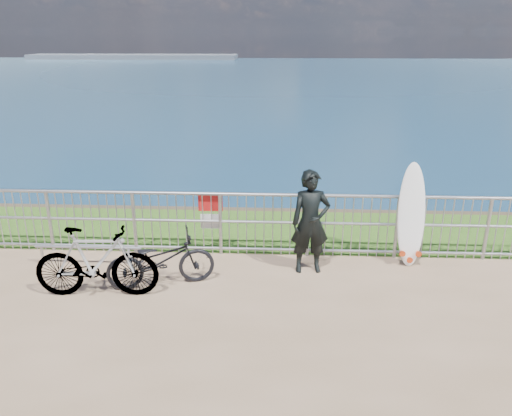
# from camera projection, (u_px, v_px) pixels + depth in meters

# --- Properties ---
(grass_strip) EXTENTS (120.00, 120.00, 0.00)m
(grass_strip) POSITION_uv_depth(u_px,v_px,m) (253.00, 230.00, 9.77)
(grass_strip) COLOR #2A5316
(grass_strip) RESTS_ON ground
(seascape) EXTENTS (260.00, 260.00, 5.00)m
(seascape) POSITION_uv_depth(u_px,v_px,m) (135.00, 59.00, 149.53)
(seascape) COLOR brown
(seascape) RESTS_ON ground
(railing) EXTENTS (10.06, 0.10, 1.13)m
(railing) POSITION_uv_depth(u_px,v_px,m) (250.00, 223.00, 8.54)
(railing) COLOR #96999F
(railing) RESTS_ON ground
(surfer) EXTENTS (0.66, 0.47, 1.68)m
(surfer) POSITION_uv_depth(u_px,v_px,m) (310.00, 222.00, 7.86)
(surfer) COLOR black
(surfer) RESTS_ON ground
(surfboard) EXTENTS (0.45, 0.41, 1.71)m
(surfboard) POSITION_uv_depth(u_px,v_px,m) (411.00, 219.00, 8.16)
(surfboard) COLOR white
(surfboard) RESTS_ON ground
(bicycle_near) EXTENTS (1.71, 1.02, 0.85)m
(bicycle_near) POSITION_uv_depth(u_px,v_px,m) (161.00, 260.00, 7.52)
(bicycle_near) COLOR black
(bicycle_near) RESTS_ON ground
(bicycle_far) EXTENTS (1.82, 0.60, 1.08)m
(bicycle_far) POSITION_uv_depth(u_px,v_px,m) (96.00, 262.00, 7.19)
(bicycle_far) COLOR black
(bicycle_far) RESTS_ON ground
(bike_rack) EXTENTS (1.77, 0.05, 0.37)m
(bike_rack) POSITION_uv_depth(u_px,v_px,m) (88.00, 249.00, 8.18)
(bike_rack) COLOR #96999F
(bike_rack) RESTS_ON ground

